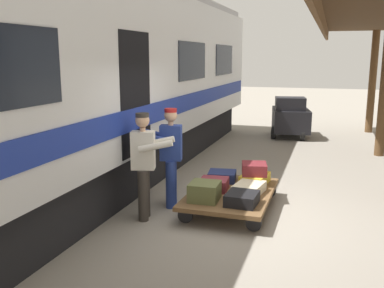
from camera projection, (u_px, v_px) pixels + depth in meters
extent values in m
plane|color=gray|center=(245.00, 220.00, 6.84)|extent=(60.00, 60.00, 0.00)
cylinder|color=brown|center=(372.00, 82.00, 14.40)|extent=(0.24, 0.24, 3.40)
cylinder|color=brown|center=(384.00, 90.00, 10.94)|extent=(0.24, 0.24, 3.40)
cube|color=brown|center=(316.00, 5.00, 5.91)|extent=(0.08, 19.37, 0.30)
cube|color=silver|center=(56.00, 68.00, 7.39)|extent=(3.00, 17.16, 2.90)
cube|color=black|center=(62.00, 175.00, 7.77)|extent=(2.55, 16.30, 0.90)
cube|color=navy|center=(137.00, 118.00, 7.09)|extent=(0.03, 16.81, 0.36)
cube|color=black|center=(224.00, 60.00, 12.50)|extent=(0.02, 1.89, 0.84)
cube|color=black|center=(193.00, 61.00, 9.71)|extent=(0.02, 1.89, 0.84)
cube|color=black|center=(0.00, 68.00, 4.11)|extent=(0.02, 1.89, 0.84)
cube|color=black|center=(133.00, 94.00, 7.03)|extent=(0.12, 1.10, 2.00)
cube|color=brown|center=(231.00, 193.00, 7.28)|extent=(1.34, 2.08, 0.07)
cylinder|color=black|center=(254.00, 224.00, 6.38)|extent=(0.24, 0.05, 0.24)
cylinder|color=black|center=(185.00, 215.00, 6.70)|extent=(0.24, 0.05, 0.24)
cylinder|color=black|center=(269.00, 191.00, 7.93)|extent=(0.24, 0.05, 0.24)
cylinder|color=black|center=(213.00, 185.00, 8.25)|extent=(0.24, 0.05, 0.24)
cube|color=navy|center=(222.00, 176.00, 7.88)|extent=(0.55, 0.52, 0.17)
cube|color=maroon|center=(214.00, 184.00, 7.35)|extent=(0.50, 0.49, 0.19)
cube|color=brown|center=(205.00, 191.00, 6.81)|extent=(0.47, 0.48, 0.29)
cube|color=beige|center=(249.00, 188.00, 7.17)|extent=(0.51, 0.68, 0.16)
cube|color=gold|center=(255.00, 179.00, 7.70)|extent=(0.49, 0.65, 0.18)
cube|color=black|center=(242.00, 199.00, 6.63)|extent=(0.49, 0.53, 0.18)
cube|color=maroon|center=(254.00, 169.00, 7.65)|extent=(0.52, 0.53, 0.20)
cylinder|color=navy|center=(172.00, 181.00, 7.50)|extent=(0.16, 0.16, 0.82)
cylinder|color=navy|center=(170.00, 185.00, 7.31)|extent=(0.16, 0.16, 0.82)
cube|color=navy|center=(171.00, 143.00, 7.26)|extent=(0.40, 0.29, 0.60)
cylinder|color=tan|center=(171.00, 123.00, 7.20)|extent=(0.09, 0.09, 0.06)
sphere|color=tan|center=(171.00, 115.00, 7.17)|extent=(0.22, 0.22, 0.22)
cylinder|color=#A51919|center=(171.00, 110.00, 7.15)|extent=(0.21, 0.21, 0.06)
cylinder|color=navy|center=(160.00, 135.00, 7.42)|extent=(0.54, 0.21, 0.21)
cylinder|color=navy|center=(156.00, 138.00, 7.11)|extent=(0.54, 0.21, 0.21)
cylinder|color=#332D28|center=(143.00, 196.00, 6.73)|extent=(0.16, 0.16, 0.82)
cylinder|color=#332D28|center=(145.00, 192.00, 6.93)|extent=(0.16, 0.16, 0.82)
cube|color=silver|center=(143.00, 150.00, 6.69)|extent=(0.40, 0.31, 0.60)
cylinder|color=tan|center=(143.00, 129.00, 6.62)|extent=(0.09, 0.09, 0.06)
sphere|color=tan|center=(142.00, 120.00, 6.59)|extent=(0.22, 0.22, 0.22)
cylinder|color=#332D28|center=(142.00, 115.00, 6.57)|extent=(0.21, 0.21, 0.06)
cylinder|color=silver|center=(156.00, 146.00, 6.50)|extent=(0.54, 0.23, 0.21)
cylinder|color=silver|center=(158.00, 142.00, 6.81)|extent=(0.54, 0.23, 0.21)
cube|color=black|center=(290.00, 120.00, 13.83)|extent=(1.39, 1.87, 0.70)
cube|color=black|center=(290.00, 105.00, 13.41)|extent=(1.01, 0.85, 0.50)
cylinder|color=black|center=(303.00, 134.00, 13.21)|extent=(0.12, 0.40, 0.40)
cylinder|color=black|center=(274.00, 133.00, 13.48)|extent=(0.12, 0.40, 0.40)
cylinder|color=black|center=(305.00, 128.00, 14.33)|extent=(0.12, 0.40, 0.40)
cylinder|color=black|center=(278.00, 127.00, 14.60)|extent=(0.12, 0.40, 0.40)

